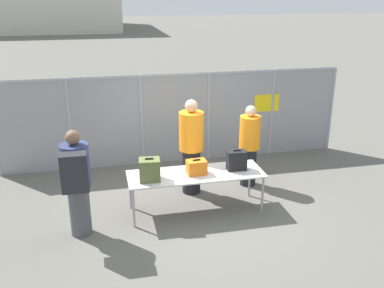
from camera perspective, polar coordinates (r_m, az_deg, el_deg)
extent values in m
plane|color=#605E56|center=(7.94, 0.86, -8.12)|extent=(120.00, 120.00, 0.00)
cylinder|color=#9EA0A5|center=(9.45, -15.96, 2.41)|extent=(0.07, 0.07, 2.03)
cylinder|color=#9EA0A5|center=(9.47, -6.72, 3.09)|extent=(0.07, 0.07, 2.03)
cylinder|color=#9EA0A5|center=(9.73, 2.26, 3.67)|extent=(0.07, 0.07, 2.03)
cylinder|color=#9EA0A5|center=(10.21, 10.59, 4.13)|extent=(0.07, 0.07, 2.03)
cylinder|color=#9EA0A5|center=(10.89, 18.04, 4.47)|extent=(0.07, 0.07, 2.03)
cube|color=gray|center=(9.57, -2.17, 3.40)|extent=(7.63, 0.01, 2.03)
cube|color=#9EA0A5|center=(9.34, -2.25, 9.20)|extent=(7.63, 0.04, 0.04)
cube|color=yellow|center=(10.09, 9.94, 5.41)|extent=(0.60, 0.01, 0.40)
cube|color=silver|center=(7.45, 0.51, -4.02)|extent=(2.37, 0.79, 0.02)
cylinder|color=#99999E|center=(7.16, -7.78, -8.49)|extent=(0.04, 0.04, 0.70)
cylinder|color=#99999E|center=(7.63, 9.39, -6.71)|extent=(0.04, 0.04, 0.70)
cylinder|color=#99999E|center=(7.76, -8.23, -6.17)|extent=(0.04, 0.04, 0.70)
cylinder|color=#99999E|center=(8.19, 7.67, -4.68)|extent=(0.04, 0.04, 0.70)
cube|color=#566033|center=(7.15, -5.67, -3.44)|extent=(0.37, 0.31, 0.37)
cube|color=black|center=(7.07, -5.73, -1.96)|extent=(0.14, 0.04, 0.02)
cube|color=orange|center=(7.38, 0.61, -3.11)|extent=(0.35, 0.25, 0.25)
cube|color=black|center=(7.32, 0.61, -2.13)|extent=(0.13, 0.03, 0.02)
cube|color=black|center=(7.57, 5.98, -2.17)|extent=(0.35, 0.22, 0.35)
cube|color=black|center=(7.50, 6.03, -0.84)|extent=(0.14, 0.03, 0.02)
cylinder|color=#4C4C51|center=(7.12, -14.72, -8.54)|extent=(0.33, 0.33, 0.84)
cylinder|color=navy|center=(6.80, -15.28, -2.83)|extent=(0.44, 0.44, 0.70)
sphere|color=brown|center=(6.64, -15.63, 0.85)|extent=(0.23, 0.23, 0.23)
cube|color=#232328|center=(6.48, -15.40, -3.68)|extent=(0.39, 0.24, 0.59)
cylinder|color=black|center=(8.25, -0.09, -3.61)|extent=(0.35, 0.35, 0.88)
cylinder|color=orange|center=(7.97, -0.09, 1.72)|extent=(0.46, 0.46, 0.73)
sphere|color=tan|center=(7.83, -0.10, 5.10)|extent=(0.24, 0.24, 0.24)
cylinder|color=black|center=(8.66, 7.51, -2.97)|extent=(0.31, 0.31, 0.78)
cylinder|color=orange|center=(8.41, 7.73, 1.54)|extent=(0.41, 0.41, 0.65)
sphere|color=beige|center=(8.28, 7.87, 4.38)|extent=(0.21, 0.21, 0.21)
cube|color=#B2B2B7|center=(11.33, 1.99, 2.94)|extent=(2.79, 1.47, 0.52)
sphere|color=black|center=(10.53, 0.49, 0.90)|extent=(0.61, 0.61, 0.61)
sphere|color=black|center=(12.01, -1.22, 3.31)|extent=(0.61, 0.61, 0.61)
cylinder|color=#59595B|center=(11.10, -7.48, 1.26)|extent=(0.98, 0.06, 0.06)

